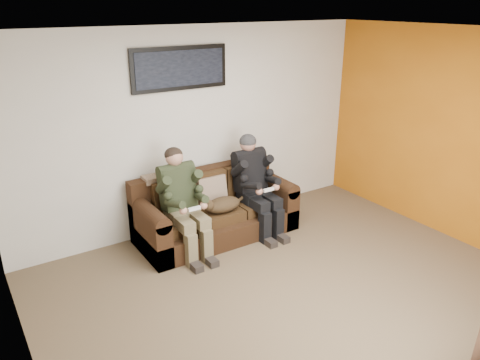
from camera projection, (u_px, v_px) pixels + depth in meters
floor at (307, 302)px, 4.74m from camera, size 5.00×5.00×0.00m
ceiling at (324, 35)px, 3.80m from camera, size 5.00×5.00×0.00m
wall_back at (198, 130)px, 6.03m from camera, size 5.00×0.00×5.00m
wall_left at (20, 260)px, 3.00m from camera, size 0.00×4.50×4.50m
wall_right at (474, 141)px, 5.54m from camera, size 0.00×4.50×4.50m
accent_wall_right at (474, 141)px, 5.53m from camera, size 0.00×4.50×4.50m
sofa at (214, 212)px, 6.03m from camera, size 2.02×0.87×0.83m
throw_pillow at (212, 191)px, 5.96m from camera, size 0.39×0.18×0.38m
throw_blanket at (159, 178)px, 5.74m from camera, size 0.41×0.20×0.07m
person_left at (182, 197)px, 5.50m from camera, size 0.51×0.87×1.26m
person_right at (255, 179)px, 6.03m from camera, size 0.51×0.86×1.27m
cat at (222, 205)px, 5.76m from camera, size 0.66×0.26×0.24m
framed_poster at (180, 68)px, 5.60m from camera, size 1.25×0.05×0.52m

